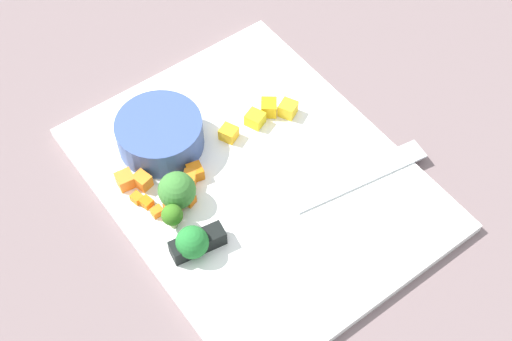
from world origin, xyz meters
TOP-DOWN VIEW (x-y plane):
  - ground_plane at (0.00, 0.00)m, footprint 4.00×4.00m
  - cutting_board at (0.00, 0.00)m, footprint 0.42×0.33m
  - prep_bowl at (0.11, 0.06)m, footprint 0.11×0.11m
  - chef_knife at (-0.05, 0.04)m, footprint 0.08×0.33m
  - carrot_dice_0 at (0.03, 0.09)m, footprint 0.02×0.02m
  - carrot_dice_1 at (0.04, 0.06)m, footprint 0.02×0.02m
  - carrot_dice_2 at (0.08, 0.13)m, footprint 0.02×0.02m
  - carrot_dice_3 at (0.02, 0.09)m, footprint 0.02×0.02m
  - carrot_dice_4 at (0.05, 0.13)m, footprint 0.01×0.01m
  - carrot_dice_5 at (0.07, 0.11)m, footprint 0.02×0.02m
  - carrot_dice_6 at (0.02, 0.12)m, footprint 0.01×0.01m
  - carrot_dice_7 at (0.04, 0.07)m, footprint 0.02×0.02m
  - carrot_dice_8 at (0.04, 0.13)m, footprint 0.02×0.01m
  - carrot_dice_9 at (0.02, 0.11)m, footprint 0.02×0.02m
  - pepper_dice_0 at (0.07, -0.01)m, footprint 0.03×0.02m
  - pepper_dice_1 at (0.05, -0.09)m, footprint 0.03×0.03m
  - pepper_dice_2 at (0.06, -0.05)m, footprint 0.03×0.03m
  - pepper_dice_3 at (0.07, -0.07)m, footprint 0.03×0.03m
  - broccoli_floret_0 at (0.02, 0.09)m, footprint 0.04×0.04m
  - broccoli_floret_1 at (-0.00, 0.12)m, footprint 0.02×0.02m
  - broccoli_floret_2 at (-0.04, 0.12)m, footprint 0.04×0.04m

SIDE VIEW (x-z plane):
  - ground_plane at x=0.00m, z-range 0.00..0.00m
  - cutting_board at x=0.00m, z-range 0.00..0.01m
  - carrot_dice_8 at x=0.04m, z-range 0.01..0.02m
  - carrot_dice_4 at x=0.05m, z-range 0.01..0.02m
  - carrot_dice_6 at x=0.02m, z-range 0.01..0.02m
  - carrot_dice_3 at x=0.02m, z-range 0.01..0.02m
  - carrot_dice_9 at x=0.02m, z-range 0.01..0.03m
  - chef_knife at x=-0.05m, z-range 0.01..0.03m
  - carrot_dice_0 at x=0.03m, z-range 0.01..0.03m
  - pepper_dice_0 at x=0.07m, z-range 0.01..0.03m
  - carrot_dice_1 at x=0.04m, z-range 0.01..0.03m
  - carrot_dice_7 at x=0.04m, z-range 0.01..0.03m
  - pepper_dice_2 at x=0.06m, z-range 0.01..0.03m
  - carrot_dice_5 at x=0.07m, z-range 0.01..0.03m
  - carrot_dice_2 at x=0.08m, z-range 0.01..0.03m
  - pepper_dice_1 at x=0.05m, z-range 0.01..0.03m
  - pepper_dice_3 at x=0.07m, z-range 0.01..0.03m
  - broccoli_floret_2 at x=-0.04m, z-range 0.01..0.05m
  - prep_bowl at x=0.11m, z-range 0.01..0.05m
  - broccoli_floret_1 at x=0.00m, z-range 0.02..0.05m
  - broccoli_floret_0 at x=0.02m, z-range 0.01..0.06m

